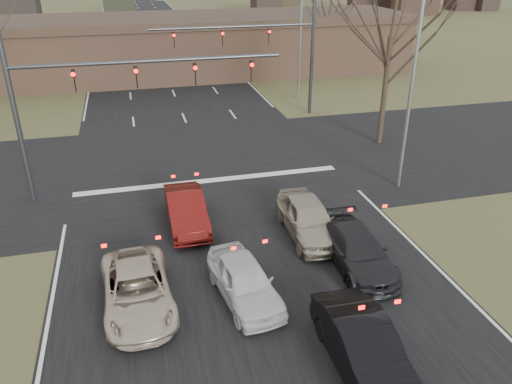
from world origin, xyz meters
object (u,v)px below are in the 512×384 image
streetlight_right_near (410,75)px  car_silver_suv (137,290)px  building (185,45)px  car_black_hatch (364,347)px  mast_arm_near (90,90)px  car_charcoal_sedan (358,250)px  car_white_sedan (244,281)px  streetlight_right_far (299,25)px  mast_arm_far (273,44)px  car_red_ahead (186,210)px  car_silver_ahead (308,218)px

streetlight_right_near → car_silver_suv: size_ratio=2.10×
building → streetlight_right_near: streetlight_right_near is taller
car_silver_suv → car_black_hatch: size_ratio=1.05×
mast_arm_near → car_charcoal_sedan: bearing=-44.0°
building → car_black_hatch: (-0.02, -38.66, -1.91)m
streetlight_right_near → car_white_sedan: streetlight_right_near is taller
mast_arm_near → streetlight_right_near: streetlight_right_near is taller
streetlight_right_far → car_white_sedan: (-9.82, -23.76, -4.88)m
car_black_hatch → car_charcoal_sedan: bearing=67.6°
building → mast_arm_far: 15.75m
mast_arm_near → car_black_hatch: bearing=-62.2°
car_red_ahead → mast_arm_far: bearing=60.8°
mast_arm_far → car_black_hatch: (-4.20, -23.66, -4.27)m
car_charcoal_sedan → car_red_ahead: 7.40m
car_silver_suv → car_white_sedan: (3.50, -0.44, 0.04)m
streetlight_right_far → car_charcoal_sedan: streetlight_right_far is taller
car_silver_ahead → mast_arm_near: bearing=143.7°
mast_arm_near → car_red_ahead: (3.47, -4.26, -4.35)m
car_silver_suv → car_charcoal_sedan: 8.01m
car_red_ahead → building: bearing=82.6°
streetlight_right_near → building: bearing=103.7°
streetlight_right_far → car_silver_ahead: streetlight_right_far is taller
car_charcoal_sedan → car_silver_ahead: bearing=113.4°
streetlight_right_near → car_silver_suv: streetlight_right_near is taller
car_red_ahead → car_silver_ahead: car_silver_ahead is taller
car_red_ahead → car_silver_ahead: 5.19m
streetlight_right_far → car_charcoal_sedan: bearing=-103.1°
streetlight_right_near → car_white_sedan: size_ratio=2.42×
mast_arm_far → car_red_ahead: size_ratio=2.52×
car_silver_suv → car_charcoal_sedan: bearing=0.0°
car_charcoal_sedan → car_red_ahead: size_ratio=1.04×
streetlight_right_near → car_charcoal_sedan: bearing=-129.2°
car_black_hatch → car_red_ahead: bearing=112.3°
building → mast_arm_near: size_ratio=3.50×
mast_arm_near → car_silver_suv: bearing=-82.5°
streetlight_right_near → car_black_hatch: (-6.84, -10.66, -4.84)m
car_white_sedan → car_silver_ahead: bearing=36.4°
car_black_hatch → streetlight_right_near: bearing=58.0°
mast_arm_near → building: bearing=73.9°
building → car_charcoal_sedan: (2.00, -33.91, -2.00)m
building → car_white_sedan: size_ratio=10.28×
streetlight_right_far → building: bearing=123.6°
mast_arm_far → car_white_sedan: size_ratio=2.70×
car_red_ahead → streetlight_right_far: bearing=58.7°
car_charcoal_sedan → streetlight_right_far: bearing=79.1°
streetlight_right_near → car_white_sedan: bearing=-144.1°
mast_arm_far → building: bearing=105.6°
streetlight_right_near → streetlight_right_far: size_ratio=1.00×
streetlight_right_near → car_black_hatch: bearing=-122.7°
building → car_white_sedan: bearing=-94.1°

